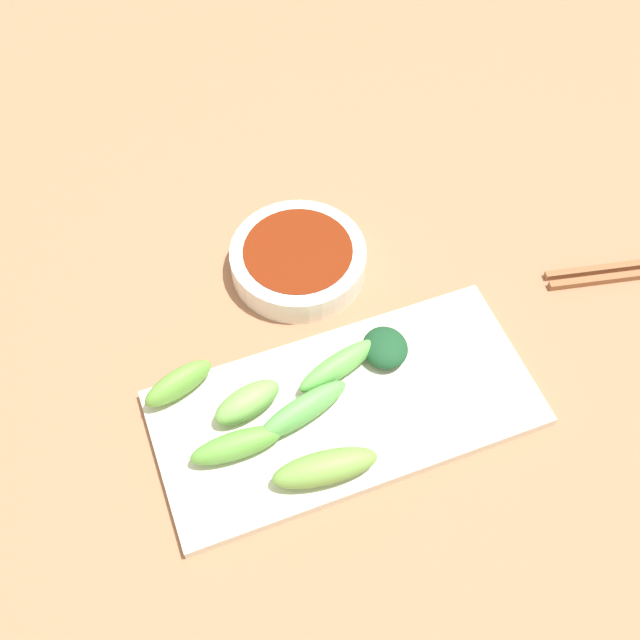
% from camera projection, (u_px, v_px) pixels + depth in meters
% --- Properties ---
extents(tabletop, '(2.10, 2.10, 0.02)m').
position_uv_depth(tabletop, '(322.00, 365.00, 0.82)').
color(tabletop, '#A06F4E').
rests_on(tabletop, ground).
extents(sauce_bowl, '(0.15, 0.15, 0.03)m').
position_uv_depth(sauce_bowl, '(298.00, 259.00, 0.87)').
color(sauce_bowl, white).
rests_on(sauce_bowl, tabletop).
extents(serving_plate, '(0.17, 0.37, 0.01)m').
position_uv_depth(serving_plate, '(344.00, 409.00, 0.78)').
color(serving_plate, silver).
rests_on(serving_plate, tabletop).
extents(broccoli_stalk_0, '(0.05, 0.08, 0.03)m').
position_uv_depth(broccoli_stalk_0, '(178.00, 383.00, 0.77)').
color(broccoli_stalk_0, '#66A73E').
rests_on(broccoli_stalk_0, serving_plate).
extents(broccoli_stalk_1, '(0.05, 0.08, 0.03)m').
position_uv_depth(broccoli_stalk_1, '(247.00, 402.00, 0.76)').
color(broccoli_stalk_1, '#76B254').
rests_on(broccoli_stalk_1, serving_plate).
extents(broccoli_stalk_2, '(0.04, 0.10, 0.03)m').
position_uv_depth(broccoli_stalk_2, '(325.00, 468.00, 0.72)').
color(broccoli_stalk_2, '#73A847').
rests_on(broccoli_stalk_2, serving_plate).
extents(broccoli_stalk_3, '(0.05, 0.10, 0.03)m').
position_uv_depth(broccoli_stalk_3, '(303.00, 410.00, 0.75)').
color(broccoli_stalk_3, '#5FB154').
rests_on(broccoli_stalk_3, serving_plate).
extents(broccoli_leafy_4, '(0.05, 0.05, 0.02)m').
position_uv_depth(broccoli_leafy_4, '(385.00, 348.00, 0.80)').
color(broccoli_leafy_4, '#194927').
rests_on(broccoli_leafy_4, serving_plate).
extents(broccoli_stalk_5, '(0.03, 0.09, 0.03)m').
position_uv_depth(broccoli_stalk_5, '(236.00, 445.00, 0.73)').
color(broccoli_stalk_5, '#5FA63F').
rests_on(broccoli_stalk_5, serving_plate).
extents(broccoli_stalk_6, '(0.05, 0.10, 0.03)m').
position_uv_depth(broccoli_stalk_6, '(338.00, 365.00, 0.78)').
color(broccoli_stalk_6, '#62B750').
rests_on(broccoli_stalk_6, serving_plate).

